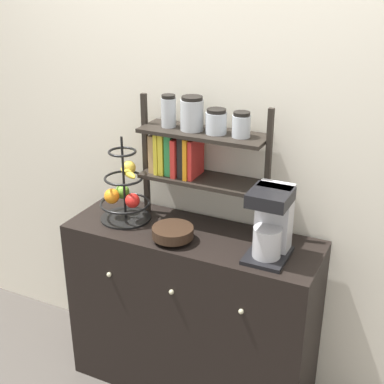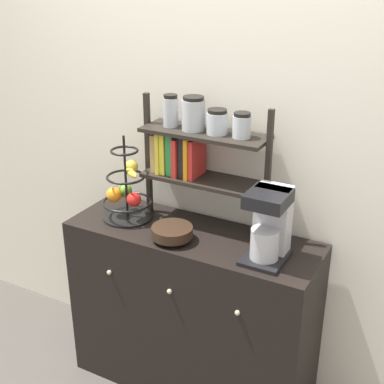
# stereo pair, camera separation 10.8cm
# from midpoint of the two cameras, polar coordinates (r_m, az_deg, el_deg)

# --- Properties ---
(wall_back) EXTENTS (7.00, 0.05, 2.60)m
(wall_back) POSITION_cam_midpoint_polar(r_m,az_deg,el_deg) (2.59, 1.23, 5.71)
(wall_back) COLOR silver
(wall_back) RESTS_ON ground_plane
(sideboard) EXTENTS (1.23, 0.44, 0.90)m
(sideboard) POSITION_cam_midpoint_polar(r_m,az_deg,el_deg) (2.78, -1.16, -12.71)
(sideboard) COLOR black
(sideboard) RESTS_ON ground_plane
(coffee_maker) EXTENTS (0.18, 0.23, 0.32)m
(coffee_maker) POSITION_cam_midpoint_polar(r_m,az_deg,el_deg) (2.30, 7.12, -3.23)
(coffee_maker) COLOR black
(coffee_maker) RESTS_ON sideboard
(fruit_stand) EXTENTS (0.25, 0.25, 0.43)m
(fruit_stand) POSITION_cam_midpoint_polar(r_m,az_deg,el_deg) (2.65, -8.40, -0.07)
(fruit_stand) COLOR black
(fruit_stand) RESTS_ON sideboard
(wooden_bowl) EXTENTS (0.19, 0.19, 0.07)m
(wooden_bowl) POSITION_cam_midpoint_polar(r_m,az_deg,el_deg) (2.46, -3.32, -4.38)
(wooden_bowl) COLOR black
(wooden_bowl) RESTS_ON sideboard
(shelf_hutch) EXTENTS (0.65, 0.20, 0.63)m
(shelf_hutch) POSITION_cam_midpoint_polar(r_m,az_deg,el_deg) (2.50, -1.17, 5.03)
(shelf_hutch) COLOR black
(shelf_hutch) RESTS_ON sideboard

